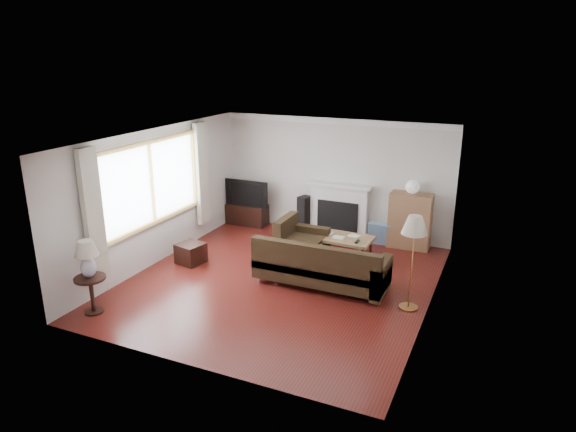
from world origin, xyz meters
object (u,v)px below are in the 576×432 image
at_px(sectional_sofa, 321,264).
at_px(bookshelf, 410,221).
at_px(coffee_table, 340,248).
at_px(side_table, 92,295).
at_px(tv_stand, 247,214).
at_px(floor_lamp, 412,263).

bearing_deg(sectional_sofa, bookshelf, 67.27).
distance_m(coffee_table, side_table, 4.47).
bearing_deg(bookshelf, tv_stand, -179.62).
bearing_deg(coffee_table, sectional_sofa, -84.56).
bearing_deg(sectional_sofa, floor_lamp, -8.28).
xyz_separation_m(sectional_sofa, floor_lamp, (1.53, -0.22, 0.36)).
bearing_deg(coffee_table, tv_stand, 158.24).
distance_m(tv_stand, bookshelf, 3.71).
height_order(floor_lamp, side_table, floor_lamp).
bearing_deg(sectional_sofa, coffee_table, 93.32).
height_order(tv_stand, bookshelf, bookshelf).
distance_m(bookshelf, floor_lamp, 2.67).
bearing_deg(sectional_sofa, tv_stand, 138.76).
bearing_deg(tv_stand, floor_lamp, -31.45).
relative_size(tv_stand, side_table, 1.59).
xyz_separation_m(tv_stand, bookshelf, (3.69, 0.02, 0.33)).
relative_size(sectional_sofa, side_table, 4.14).
bearing_deg(side_table, sectional_sofa, 39.18).
xyz_separation_m(coffee_table, side_table, (-2.77, -3.51, 0.06)).
bearing_deg(bookshelf, sectional_sofa, -112.73).
distance_m(coffee_table, floor_lamp, 2.20).
distance_m(tv_stand, coffee_table, 2.87).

